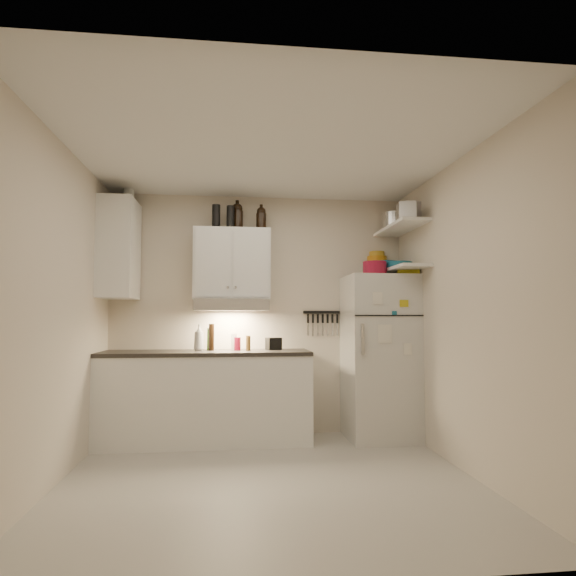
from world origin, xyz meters
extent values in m
cube|color=#B4AFA6|center=(0.00, 0.00, -0.01)|extent=(3.20, 3.00, 0.02)
cube|color=white|center=(0.00, 0.00, 2.61)|extent=(3.20, 3.00, 0.02)
cube|color=beige|center=(0.00, 1.51, 1.30)|extent=(3.20, 0.02, 2.60)
cube|color=beige|center=(-1.61, 0.00, 1.30)|extent=(0.02, 3.00, 2.60)
cube|color=beige|center=(1.61, 0.00, 1.30)|extent=(0.02, 3.00, 2.60)
cube|color=white|center=(-0.55, 1.20, 0.44)|extent=(2.10, 0.60, 0.88)
cube|color=#2A2724|center=(-0.55, 1.20, 0.90)|extent=(2.10, 0.62, 0.04)
cube|color=white|center=(-0.30, 1.33, 1.83)|extent=(0.80, 0.33, 0.75)
cube|color=white|center=(-1.44, 1.20, 1.95)|extent=(0.33, 0.55, 1.00)
cube|color=silver|center=(-0.30, 1.27, 1.39)|extent=(0.76, 0.46, 0.12)
cube|color=silver|center=(1.25, 1.16, 0.85)|extent=(0.70, 0.68, 1.70)
cube|color=white|center=(1.45, 1.02, 2.20)|extent=(0.30, 0.95, 0.03)
cube|color=white|center=(1.45, 1.02, 1.76)|extent=(0.30, 0.95, 0.03)
cube|color=black|center=(0.70, 1.49, 1.32)|extent=(0.42, 0.02, 0.03)
cylinder|color=maroon|center=(1.18, 1.06, 1.77)|extent=(0.27, 0.27, 0.14)
cube|color=gold|center=(1.52, 1.01, 1.75)|extent=(0.29, 0.32, 0.09)
cylinder|color=silver|center=(1.27, 1.16, 1.75)|extent=(0.08, 0.08, 0.10)
cylinder|color=silver|center=(1.49, 1.31, 2.32)|extent=(0.29, 0.29, 0.20)
cube|color=#AAAAAD|center=(1.52, 0.91, 2.33)|extent=(0.24, 0.22, 0.22)
cube|color=#AAAAAD|center=(1.40, 0.67, 2.30)|extent=(0.21, 0.21, 0.16)
cylinder|color=#165C7B|center=(1.39, 1.39, 1.83)|extent=(0.28, 0.28, 0.11)
cylinder|color=#C67E12|center=(1.33, 1.48, 1.92)|extent=(0.22, 0.22, 0.07)
cylinder|color=gold|center=(1.33, 1.48, 1.98)|extent=(0.17, 0.17, 0.06)
cylinder|color=#165C7B|center=(1.45, 1.07, 1.81)|extent=(0.30, 0.30, 0.07)
cylinder|color=black|center=(-0.32, 1.26, 2.32)|extent=(0.11, 0.11, 0.24)
cylinder|color=black|center=(-0.47, 1.28, 2.33)|extent=(0.09, 0.09, 0.25)
cylinder|color=silver|center=(-1.38, 1.31, 2.52)|extent=(0.11, 0.11, 0.15)
imported|color=white|center=(-0.63, 1.22, 1.07)|extent=(0.13, 0.13, 0.30)
cylinder|color=brown|center=(-0.13, 1.21, 1.00)|extent=(0.06, 0.06, 0.15)
cylinder|color=#3C6719|center=(-0.53, 1.30, 1.03)|extent=(0.06, 0.06, 0.23)
cylinder|color=black|center=(-0.51, 1.25, 1.06)|extent=(0.06, 0.06, 0.28)
cylinder|color=silver|center=(-0.27, 1.32, 1.01)|extent=(0.07, 0.07, 0.17)
cylinder|color=maroon|center=(-0.24, 1.24, 0.99)|extent=(0.09, 0.09, 0.14)
cube|color=black|center=(0.14, 1.30, 0.98)|extent=(0.18, 0.15, 0.13)
camera|label=1|loc=(-0.30, -3.79, 1.25)|focal=30.00mm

